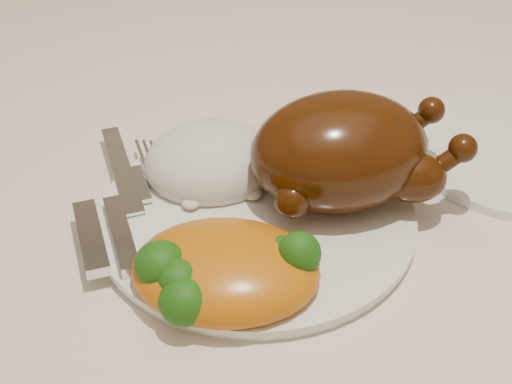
{
  "coord_description": "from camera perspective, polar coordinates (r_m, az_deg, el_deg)",
  "views": [
    {
      "loc": [
        0.06,
        -0.49,
        1.14
      ],
      "look_at": [
        0.02,
        -0.05,
        0.8
      ],
      "focal_mm": 50.0,
      "sensor_mm": 36.0,
      "label": 1
    }
  ],
  "objects": [
    {
      "name": "mac_and_cheese",
      "position": [
        0.51,
        -2.19,
        -6.26
      ],
      "size": [
        0.14,
        0.11,
        0.05
      ],
      "rotation": [
        0.0,
        0.0,
        0.01
      ],
      "color": "orange",
      "rests_on": "dinner_plate"
    },
    {
      "name": "rice_mound",
      "position": [
        0.61,
        -3.57,
        2.38
      ],
      "size": [
        0.14,
        0.14,
        0.06
      ],
      "rotation": [
        0.0,
        0.0,
        0.34
      ],
      "color": "silver",
      "rests_on": "dinner_plate"
    },
    {
      "name": "dining_table",
      "position": [
        0.69,
        -0.97,
        -6.37
      ],
      "size": [
        1.6,
        0.9,
        0.76
      ],
      "color": "brown",
      "rests_on": "floor"
    },
    {
      "name": "roast_chicken",
      "position": [
        0.57,
        7.1,
        3.3
      ],
      "size": [
        0.19,
        0.15,
        0.09
      ],
      "rotation": [
        0.0,
        0.0,
        0.32
      ],
      "color": "#431F07",
      "rests_on": "dinner_plate"
    },
    {
      "name": "dinner_plate",
      "position": [
        0.58,
        -0.0,
        -2.0
      ],
      "size": [
        0.31,
        0.31,
        0.01
      ],
      "primitive_type": "cylinder",
      "rotation": [
        0.0,
        0.0,
        -0.27
      ],
      "color": "white",
      "rests_on": "tablecloth"
    },
    {
      "name": "tablecloth",
      "position": [
        0.64,
        -1.04,
        -1.62
      ],
      "size": [
        1.73,
        1.03,
        0.18
      ],
      "color": "#F0E4CE",
      "rests_on": "dining_table"
    },
    {
      "name": "cutlery",
      "position": [
        0.58,
        -11.23,
        -1.62
      ],
      "size": [
        0.08,
        0.2,
        0.01
      ],
      "rotation": [
        0.0,
        0.0,
        0.41
      ],
      "color": "silver",
      "rests_on": "dinner_plate"
    }
  ]
}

